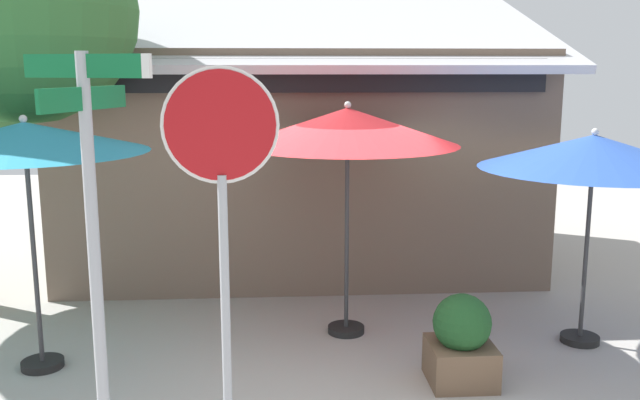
# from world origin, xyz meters

# --- Properties ---
(ground_plane) EXTENTS (28.00, 28.00, 0.10)m
(ground_plane) POSITION_xyz_m (0.00, 0.00, -0.05)
(ground_plane) COLOR #ADA8A0
(cafe_building) EXTENTS (7.52, 4.77, 4.57)m
(cafe_building) POSITION_xyz_m (-0.18, 4.51, 1.79)
(cafe_building) COLOR #705B4C
(cafe_building) RESTS_ON ground
(street_sign_post) EXTENTS (0.94, 0.88, 3.26)m
(street_sign_post) POSITION_xyz_m (-1.88, -1.97, 2.00)
(street_sign_post) COLOR #A8AAB2
(street_sign_post) RESTS_ON ground
(stop_sign) EXTENTS (0.84, 0.08, 3.16)m
(stop_sign) POSITION_xyz_m (-0.97, -1.87, 2.24)
(stop_sign) COLOR #A8AAB2
(stop_sign) RESTS_ON ground
(patio_umbrella_teal_left) EXTENTS (2.46, 2.46, 2.68)m
(patio_umbrella_teal_left) POSITION_xyz_m (-3.08, 0.26, 2.43)
(patio_umbrella_teal_left) COLOR black
(patio_umbrella_teal_left) RESTS_ON ground
(patio_umbrella_crimson_center) EXTENTS (2.56, 2.56, 2.77)m
(patio_umbrella_crimson_center) POSITION_xyz_m (0.25, 1.04, 2.47)
(patio_umbrella_crimson_center) COLOR black
(patio_umbrella_crimson_center) RESTS_ON ground
(patio_umbrella_royal_blue_right) EXTENTS (2.52, 2.52, 2.49)m
(patio_umbrella_royal_blue_right) POSITION_xyz_m (2.93, 0.56, 2.21)
(patio_umbrella_royal_blue_right) COLOR black
(patio_umbrella_royal_blue_right) RESTS_ON ground
(sidewalk_planter) EXTENTS (0.65, 0.65, 0.93)m
(sidewalk_planter) POSITION_xyz_m (1.26, -0.38, 0.44)
(sidewalk_planter) COLOR brown
(sidewalk_planter) RESTS_ON ground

